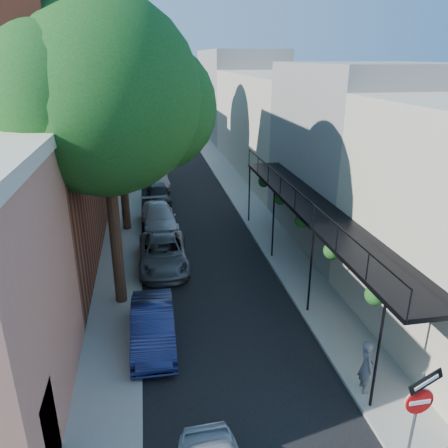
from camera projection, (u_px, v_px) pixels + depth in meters
name	position (u px, v px, depth m)	size (l,w,h in m)	color
road_surface	(178.00, 175.00, 36.56)	(6.00, 64.00, 0.01)	black
sidewalk_left	(129.00, 176.00, 35.89)	(2.00, 64.00, 0.12)	gray
sidewalk_right	(225.00, 172.00, 37.20)	(2.00, 64.00, 0.12)	gray
buildings_left	(50.00, 119.00, 32.13)	(10.10, 59.10, 12.00)	#C07362
buildings_right	(285.00, 119.00, 35.98)	(9.80, 55.00, 10.00)	#B7AB97
sign_post	(419.00, 405.00, 9.68)	(0.89, 0.17, 2.99)	#595B60
oak_near	(116.00, 100.00, 15.04)	(7.48, 6.80, 11.42)	#382516
oak_mid	(124.00, 102.00, 22.65)	(6.60, 6.00, 10.20)	#382516
oak_far	(128.00, 72.00, 30.54)	(7.70, 7.00, 11.90)	#382516
parked_car_b	(153.00, 326.00, 14.86)	(1.44, 4.12, 1.36)	#161D47
parked_car_c	(163.00, 253.00, 20.37)	(2.24, 4.85, 1.35)	#575B5F
parked_car_d	(159.00, 217.00, 24.97)	(1.86, 4.57, 1.33)	#BDBDC1
parked_car_e	(158.00, 194.00, 29.15)	(1.56, 3.88, 1.32)	black
parked_car_f	(159.00, 180.00, 32.89)	(1.23, 3.51, 1.16)	gray
pedestrian	(366.00, 366.00, 12.54)	(0.61, 0.40, 1.66)	slate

